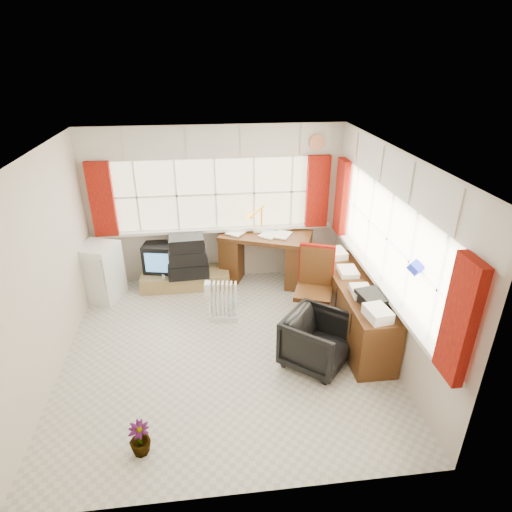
# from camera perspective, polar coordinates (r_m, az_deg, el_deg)

# --- Properties ---
(ground) EXTENTS (4.00, 4.00, 0.00)m
(ground) POSITION_cam_1_polar(r_m,az_deg,el_deg) (5.65, -4.07, -12.32)
(ground) COLOR beige
(ground) RESTS_ON ground
(room_walls) EXTENTS (4.00, 4.00, 4.00)m
(room_walls) POSITION_cam_1_polar(r_m,az_deg,el_deg) (4.87, -4.61, 1.68)
(room_walls) COLOR beige
(room_walls) RESTS_ON ground
(window_back) EXTENTS (3.70, 0.12, 3.60)m
(window_back) POSITION_cam_1_polar(r_m,az_deg,el_deg) (6.87, -5.21, 4.09)
(window_back) COLOR #F5EBC1
(window_back) RESTS_ON room_walls
(window_right) EXTENTS (0.12, 3.70, 3.60)m
(window_right) POSITION_cam_1_polar(r_m,az_deg,el_deg) (5.53, 16.19, -2.64)
(window_right) COLOR #F5EBC1
(window_right) RESTS_ON room_walls
(curtains) EXTENTS (3.83, 3.83, 1.15)m
(curtains) POSITION_cam_1_polar(r_m,az_deg,el_deg) (5.83, 4.11, 5.44)
(curtains) COLOR #931F08
(curtains) RESTS_ON room_walls
(overhead_cabinets) EXTENTS (3.98, 3.98, 0.48)m
(overhead_cabinets) POSITION_cam_1_polar(r_m,az_deg,el_deg) (5.67, 4.83, 13.20)
(overhead_cabinets) COLOR beige
(overhead_cabinets) RESTS_ON room_walls
(desk) EXTENTS (1.58, 1.17, 0.85)m
(desk) POSITION_cam_1_polar(r_m,az_deg,el_deg) (7.00, 1.30, 0.21)
(desk) COLOR #583014
(desk) RESTS_ON ground
(desk_lamp) EXTENTS (0.17, 0.15, 0.43)m
(desk_lamp) POSITION_cam_1_polar(r_m,az_deg,el_deg) (6.89, 0.76, 5.79)
(desk_lamp) COLOR #F5A80A
(desk_lamp) RESTS_ON desk
(task_chair) EXTENTS (0.63, 0.65, 1.17)m
(task_chair) POSITION_cam_1_polar(r_m,az_deg,el_deg) (5.83, 7.81, -3.83)
(task_chair) COLOR black
(task_chair) RESTS_ON ground
(office_chair) EXTENTS (1.01, 1.01, 0.66)m
(office_chair) POSITION_cam_1_polar(r_m,az_deg,el_deg) (5.28, 8.13, -11.11)
(office_chair) COLOR black
(office_chair) RESTS_ON ground
(radiator) EXTENTS (0.42, 0.21, 0.59)m
(radiator) POSITION_cam_1_polar(r_m,az_deg,el_deg) (6.08, -4.39, -6.47)
(radiator) COLOR white
(radiator) RESTS_ON ground
(credenza) EXTENTS (0.50, 2.00, 0.85)m
(credenza) POSITION_cam_1_polar(r_m,az_deg,el_deg) (5.88, 12.86, -6.60)
(credenza) COLOR #583014
(credenza) RESTS_ON ground
(file_tray) EXTENTS (0.35, 0.42, 0.13)m
(file_tray) POSITION_cam_1_polar(r_m,az_deg,el_deg) (5.29, 15.25, -5.54)
(file_tray) COLOR black
(file_tray) RESTS_ON credenza
(tv_bench) EXTENTS (1.40, 0.50, 0.25)m
(tv_bench) POSITION_cam_1_polar(r_m,az_deg,el_deg) (7.03, -9.36, -3.04)
(tv_bench) COLOR olive
(tv_bench) RESTS_ON ground
(crt_tv) EXTENTS (0.60, 0.57, 0.47)m
(crt_tv) POSITION_cam_1_polar(r_m,az_deg,el_deg) (7.03, -12.45, -0.03)
(crt_tv) COLOR black
(crt_tv) RESTS_ON tv_bench
(hifi_stack) EXTENTS (0.65, 0.43, 0.66)m
(hifi_stack) POSITION_cam_1_polar(r_m,az_deg,el_deg) (6.75, -9.11, -0.18)
(hifi_stack) COLOR black
(hifi_stack) RESTS_ON tv_bench
(mini_fridge) EXTENTS (0.68, 0.68, 0.89)m
(mini_fridge) POSITION_cam_1_polar(r_m,az_deg,el_deg) (6.88, -20.05, -2.03)
(mini_fridge) COLOR white
(mini_fridge) RESTS_ON ground
(spray_bottle_a) EXTENTS (0.17, 0.17, 0.31)m
(spray_bottle_a) POSITION_cam_1_polar(r_m,az_deg,el_deg) (6.89, -12.16, -3.65)
(spray_bottle_a) COLOR white
(spray_bottle_a) RESTS_ON ground
(spray_bottle_b) EXTENTS (0.09, 0.09, 0.19)m
(spray_bottle_b) POSITION_cam_1_polar(r_m,az_deg,el_deg) (6.42, -2.85, -6.05)
(spray_bottle_b) COLOR #95DED5
(spray_bottle_b) RESTS_ON ground
(flower_vase) EXTENTS (0.23, 0.23, 0.36)m
(flower_vase) POSITION_cam_1_polar(r_m,az_deg,el_deg) (4.52, -15.26, -22.45)
(flower_vase) COLOR black
(flower_vase) RESTS_ON ground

